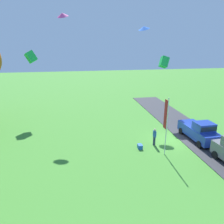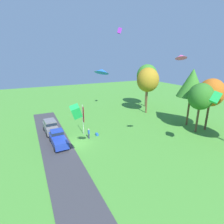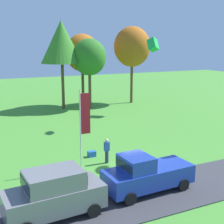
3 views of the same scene
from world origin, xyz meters
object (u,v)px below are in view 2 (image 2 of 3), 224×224
(tree_far_right, at_px, (201,97))
(kite_box_near_flag, at_px, (120,31))
(tree_left_of_center, at_px, (148,80))
(kite_box_high_left, at_px, (216,98))
(cooler_box, at_px, (97,134))
(kite_delta_low_drifter, at_px, (181,57))
(kite_delta_topmost, at_px, (102,71))
(person_watching_sky, at_px, (89,134))
(tree_lone_near, at_px, (147,76))
(flag_banner, at_px, (83,116))
(kite_box_mid_center, at_px, (76,111))
(car_suv_by_flagpole, at_px, (50,126))
(car_pickup_near_entrance, at_px, (58,138))
(tree_right_of_center, at_px, (192,83))
(tree_center_back, at_px, (211,93))

(tree_far_right, relative_size, kite_box_near_flag, 8.63)
(tree_left_of_center, bearing_deg, kite_box_high_left, -12.39)
(cooler_box, height_order, kite_delta_low_drifter, kite_delta_low_drifter)
(kite_delta_topmost, bearing_deg, person_watching_sky, 170.93)
(tree_lone_near, bearing_deg, tree_far_right, -7.59)
(flag_banner, xyz_separation_m, kite_box_mid_center, (9.57, -3.56, 3.98))
(car_suv_by_flagpole, height_order, flag_banner, flag_banner)
(tree_lone_near, distance_m, tree_far_right, 18.13)
(kite_box_high_left, height_order, kite_delta_low_drifter, kite_delta_low_drifter)
(car_pickup_near_entrance, distance_m, flag_banner, 5.38)
(tree_right_of_center, bearing_deg, tree_left_of_center, -167.44)
(tree_lone_near, height_order, kite_box_mid_center, tree_lone_near)
(tree_right_of_center, xyz_separation_m, tree_far_right, (3.09, -1.24, -1.81))
(tree_lone_near, relative_size, kite_box_mid_center, 8.80)
(car_suv_by_flagpole, distance_m, tree_right_of_center, 26.36)
(car_pickup_near_entrance, bearing_deg, tree_lone_near, 115.97)
(kite_box_mid_center, bearing_deg, kite_box_near_flag, 139.39)
(flag_banner, distance_m, kite_box_near_flag, 18.56)
(car_suv_by_flagpole, distance_m, cooler_box, 8.25)
(flag_banner, xyz_separation_m, kite_box_near_flag, (-6.29, 10.04, 14.28))
(tree_far_right, distance_m, kite_box_high_left, 7.91)
(tree_center_back, bearing_deg, car_pickup_near_entrance, -102.83)
(tree_far_right, height_order, kite_box_high_left, kite_box_high_left)
(kite_delta_topmost, bearing_deg, flag_banner, 173.66)
(kite_delta_low_drifter, distance_m, kite_box_near_flag, 18.26)
(person_watching_sky, relative_size, kite_delta_topmost, 1.22)
(flag_banner, bearing_deg, cooler_box, 56.12)
(car_pickup_near_entrance, distance_m, cooler_box, 6.49)
(tree_lone_near, relative_size, tree_center_back, 1.19)
(cooler_box, distance_m, kite_box_mid_center, 12.20)
(cooler_box, height_order, kite_box_mid_center, kite_box_mid_center)
(cooler_box, relative_size, kite_delta_topmost, 0.40)
(person_watching_sky, distance_m, tree_center_back, 21.92)
(kite_box_high_left, distance_m, kite_delta_low_drifter, 6.82)
(kite_box_mid_center, distance_m, kite_box_high_left, 16.91)
(tree_lone_near, relative_size, kite_delta_low_drifter, 8.37)
(tree_left_of_center, height_order, tree_right_of_center, tree_right_of_center)
(tree_far_right, bearing_deg, flag_banner, -112.64)
(kite_delta_low_drifter, bearing_deg, tree_left_of_center, 153.15)
(tree_left_of_center, bearing_deg, kite_delta_topmost, -47.77)
(kite_box_near_flag, bearing_deg, car_pickup_near_entrance, -60.96)
(tree_right_of_center, height_order, tree_center_back, tree_right_of_center)
(car_pickup_near_entrance, xyz_separation_m, tree_lone_near, (-12.17, 24.99, 7.00))
(car_pickup_near_entrance, height_order, tree_center_back, tree_center_back)
(tree_far_right, xyz_separation_m, tree_center_back, (0.00, 2.50, 0.46))
(tree_right_of_center, distance_m, tree_far_right, 3.79)
(person_watching_sky, height_order, kite_box_mid_center, kite_box_mid_center)
(car_suv_by_flagpole, xyz_separation_m, tree_lone_near, (-7.03, 25.38, 6.81))
(kite_box_near_flag, bearing_deg, tree_left_of_center, 84.08)
(tree_right_of_center, relative_size, kite_box_mid_center, 8.59)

